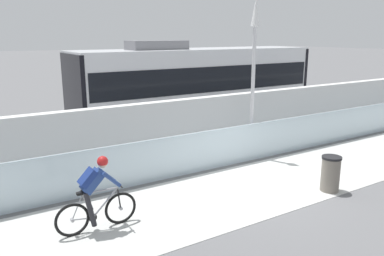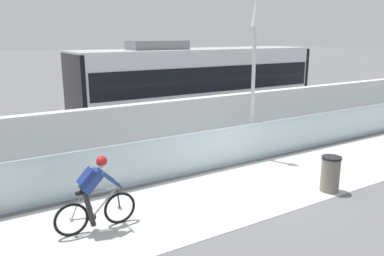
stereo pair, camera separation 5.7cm
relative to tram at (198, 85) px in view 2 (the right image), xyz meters
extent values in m
plane|color=slate|center=(-2.30, -6.85, -1.89)|extent=(200.00, 200.00, 0.00)
cube|color=silver|center=(-2.30, -6.85, -1.89)|extent=(32.00, 3.20, 0.01)
cube|color=silver|center=(-2.30, -5.00, -1.28)|extent=(32.00, 0.05, 1.23)
cube|color=white|center=(-2.30, -3.20, -0.93)|extent=(32.00, 0.36, 1.92)
cube|color=#595654|center=(-2.30, -0.72, -1.89)|extent=(32.00, 0.08, 0.01)
cube|color=#595654|center=(-2.30, 0.72, -1.89)|extent=(32.00, 0.08, 0.01)
cube|color=silver|center=(0.02, 0.00, 0.01)|extent=(11.00, 2.50, 3.10)
cube|color=black|center=(0.02, 0.00, 0.36)|extent=(10.56, 2.54, 1.04)
cube|color=#19599E|center=(0.02, 0.00, -1.36)|extent=(10.78, 2.53, 0.28)
cube|color=slate|center=(-1.96, 0.00, 1.74)|extent=(2.40, 1.10, 0.36)
cube|color=#232326|center=(-3.50, 0.00, -1.53)|extent=(1.40, 1.88, 0.20)
cylinder|color=black|center=(-3.50, -0.72, -1.59)|extent=(0.60, 0.10, 0.60)
cylinder|color=black|center=(-3.50, 0.72, -1.59)|extent=(0.60, 0.10, 0.60)
cube|color=#232326|center=(3.54, 0.00, -1.53)|extent=(1.40, 1.88, 0.20)
cylinder|color=black|center=(3.54, -0.72, -1.59)|extent=(0.60, 0.10, 0.60)
cylinder|color=black|center=(3.54, 0.72, -1.59)|extent=(0.60, 0.10, 0.60)
cube|color=black|center=(-5.43, 0.00, 0.01)|extent=(0.16, 2.54, 2.94)
cube|color=black|center=(5.47, 0.00, 0.01)|extent=(0.16, 2.54, 2.94)
torus|color=black|center=(-6.46, -6.85, -1.53)|extent=(0.72, 0.06, 0.72)
cylinder|color=#99999E|center=(-6.46, -6.85, -1.53)|extent=(0.07, 0.10, 0.07)
torus|color=black|center=(-7.51, -6.85, -1.53)|extent=(0.72, 0.06, 0.72)
cylinder|color=#99999E|center=(-7.51, -6.85, -1.53)|extent=(0.07, 0.10, 0.07)
cylinder|color=#99999E|center=(-6.80, -6.85, -1.32)|extent=(0.60, 0.04, 0.58)
cylinder|color=#99999E|center=(-7.18, -6.85, -1.30)|extent=(0.22, 0.04, 0.59)
cylinder|color=#99999E|center=(-6.89, -6.85, -1.03)|extent=(0.76, 0.04, 0.07)
cylinder|color=#99999E|center=(-7.30, -6.85, -1.56)|extent=(0.43, 0.03, 0.09)
cylinder|color=#99999E|center=(-7.39, -6.85, -1.27)|extent=(0.27, 0.02, 0.53)
cylinder|color=black|center=(-6.49, -6.85, -1.29)|extent=(0.08, 0.03, 0.49)
cube|color=black|center=(-7.27, -6.85, -0.99)|extent=(0.24, 0.10, 0.05)
cylinder|color=black|center=(-6.51, -6.85, -0.94)|extent=(0.03, 0.58, 0.03)
cylinder|color=#262628|center=(-7.09, -6.85, -1.59)|extent=(0.18, 0.02, 0.18)
cube|color=navy|center=(-7.05, -6.85, -0.78)|extent=(0.50, 0.28, 0.51)
cube|color=navy|center=(-7.14, -6.85, -0.69)|extent=(0.38, 0.30, 0.38)
sphere|color=beige|center=(-6.81, -6.85, -0.43)|extent=(0.20, 0.20, 0.20)
sphere|color=red|center=(-6.81, -6.85, -0.40)|extent=(0.23, 0.23, 0.23)
cylinder|color=navy|center=(-6.69, -7.01, -0.77)|extent=(0.41, 0.08, 0.41)
cylinder|color=navy|center=(-6.69, -6.69, -0.77)|extent=(0.41, 0.08, 0.41)
cylinder|color=black|center=(-7.16, -6.94, -1.35)|extent=(0.25, 0.11, 0.79)
cylinder|color=black|center=(-7.16, -6.76, -1.21)|extent=(0.25, 0.11, 0.52)
cylinder|color=gray|center=(-0.91, -4.70, -1.79)|extent=(0.24, 0.24, 0.20)
cylinder|color=silver|center=(-0.91, -4.70, 0.31)|extent=(0.12, 0.12, 4.20)
cone|color=white|center=(-0.91, -4.70, 2.86)|extent=(0.28, 0.28, 0.90)
cylinder|color=slate|center=(-1.09, -8.10, -1.44)|extent=(0.48, 0.48, 0.90)
cylinder|color=black|center=(-1.09, -8.10, -0.96)|extent=(0.51, 0.51, 0.06)
camera|label=1|loc=(-9.31, -14.28, 2.16)|focal=36.24mm
camera|label=2|loc=(-9.26, -14.31, 2.16)|focal=36.24mm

